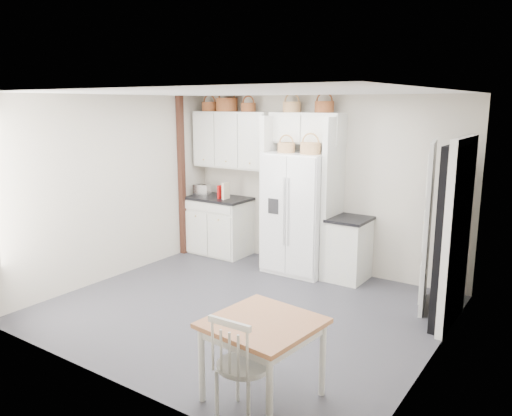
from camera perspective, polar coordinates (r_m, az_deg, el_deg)
The scene contains 29 objects.
floor at distance 6.27m, azimuth -1.45°, elevation -11.42°, with size 4.50×4.50×0.00m, color #373540.
ceiling at distance 5.76m, azimuth -1.59°, elevation 13.06°, with size 4.50×4.50×0.00m, color white.
wall_back at distance 7.57m, azimuth 7.33°, elevation 2.81°, with size 4.50×4.50×0.00m, color beige.
wall_left at distance 7.40m, azimuth -15.85°, elevation 2.24°, with size 4.00×4.00×0.00m, color beige.
wall_right at distance 4.95m, azimuth 20.18°, elevation -2.65°, with size 4.00×4.00×0.00m, color beige.
refrigerator at distance 7.41m, azimuth 5.00°, elevation -0.55°, with size 0.92×0.74×1.78m, color white.
base_cab_left at distance 8.39m, azimuth -4.14°, elevation -2.10°, with size 0.99×0.63×0.92m, color silver.
base_cab_right at distance 7.23m, azimuth 10.58°, elevation -4.77°, with size 0.49×0.59×0.87m, color silver.
dining_table at distance 4.41m, azimuth 0.77°, elevation -16.95°, with size 0.85×0.85×0.71m, color #9C5E33.
windsor_chair at distance 4.15m, azimuth -1.54°, elevation -17.60°, with size 0.43×0.39×0.87m, color silver.
counter_left at distance 8.28m, azimuth -4.19°, elevation 1.12°, with size 1.03×0.67×0.04m, color black.
counter_right at distance 7.12m, azimuth 10.72°, elevation -1.28°, with size 0.53×0.63×0.04m, color black.
toaster at distance 8.44m, azimuth -6.20°, elevation 2.07°, with size 0.27×0.15×0.19m, color silver.
cookbook_red at distance 8.14m, azimuth -4.04°, elevation 1.86°, with size 0.03×0.14×0.22m, color #B50D0C.
cookbook_cream at distance 8.08m, azimuth -3.48°, elevation 1.97°, with size 0.04×0.18×0.27m, color beige.
basket_upper_a at distance 8.42m, azimuth -5.33°, elevation 11.45°, with size 0.27×0.27×0.15m, color brown.
basket_upper_b at distance 8.20m, azimuth -3.36°, elevation 11.69°, with size 0.36×0.36×0.21m, color brown.
basket_upper_c at distance 7.95m, azimuth -0.88°, elevation 11.44°, with size 0.24×0.24×0.14m, color brown.
basket_bridge_a at distance 7.53m, azimuth 4.11°, elevation 11.45°, with size 0.28×0.28×0.16m, color olive.
basket_bridge_b at distance 7.27m, azimuth 7.80°, elevation 11.38°, with size 0.28×0.28×0.16m, color brown.
basket_fridge_a at distance 7.27m, azimuth 3.48°, elevation 6.90°, with size 0.26×0.26×0.14m, color olive.
basket_fridge_b at distance 7.08m, azimuth 6.24°, elevation 6.80°, with size 0.30×0.30×0.16m, color olive.
upper_cabinet at distance 8.15m, azimuth -2.64°, elevation 7.78°, with size 1.40×0.34×0.90m, color silver.
bridge_cabinet at distance 7.41m, azimuth 5.85°, elevation 9.06°, with size 1.12×0.34×0.45m, color silver.
fridge_panel_left at distance 7.66m, azimuth 1.88°, elevation 1.87°, with size 0.08×0.60×2.30m, color silver.
fridge_panel_right at distance 7.18m, azimuth 8.78°, elevation 1.05°, with size 0.08×0.60×2.30m, color silver.
trim_post at distance 8.29m, azimuth -8.49°, elevation 3.56°, with size 0.09×0.09×2.60m, color #3A1C15.
doorway_void at distance 5.99m, azimuth 21.52°, elevation -3.04°, with size 0.18×0.85×2.05m, color black.
door_slab at distance 6.38m, azimuth 19.06°, elevation -1.96°, with size 0.80×0.04×2.05m, color white.
Camera 1 is at (3.36, -4.68, 2.48)m, focal length 35.00 mm.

